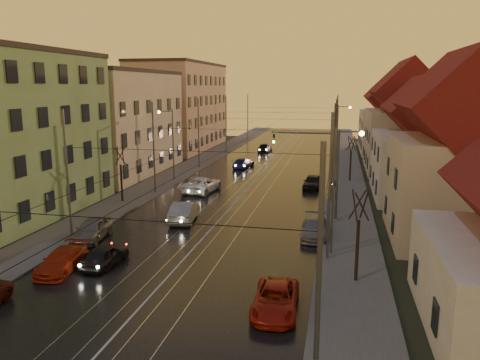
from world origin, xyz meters
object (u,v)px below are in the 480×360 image
Objects in this scene: street_lamp_2 at (170,138)px; traffic_light_mast at (324,163)px; driving_car_3 at (243,163)px; street_lamp_3 at (340,128)px; parked_right_2 at (312,182)px; parked_right_0 at (276,299)px; parked_left_2 at (62,260)px; driving_car_1 at (184,211)px; parked_left_3 at (92,229)px; driving_car_2 at (202,185)px; parked_right_1 at (315,228)px; driving_car_4 at (265,148)px; driving_car_0 at (105,255)px; street_lamp_1 at (339,179)px.

street_lamp_2 is 20.89m from traffic_light_mast.
driving_car_3 is (6.08, 10.36, -4.23)m from street_lamp_2.
street_lamp_3 reaches higher than parked_right_2.
parked_right_2 reaches higher than driving_car_3.
driving_car_3 is at bearing 134.81° from parked_right_2.
traffic_light_mast reaches higher than parked_right_0.
street_lamp_2 is 26.29m from parked_left_2.
driving_car_1 reaches higher than parked_left_3.
driving_car_2 is at bearing -88.31° from driving_car_1.
driving_car_1 is 7.44m from parked_left_3.
parked_left_3 is at bearing 148.03° from parked_right_0.
driving_car_3 is 28.94m from parked_right_1.
street_lamp_2 is 23.90m from parked_right_1.
parked_left_3 is (-1.17, 5.47, 0.12)m from parked_left_2.
driving_car_4 is at bearing 139.99° from street_lamp_3.
driving_car_0 is 10.10m from driving_car_1.
street_lamp_2 reaches higher than parked_left_2.
street_lamp_3 reaches higher than driving_car_3.
parked_right_1 is at bearing 81.85° from parked_right_0.
parked_right_1 is (16.70, -16.56, -4.23)m from street_lamp_2.
driving_car_3 is 14.42m from parked_right_2.
driving_car_2 is 1.22× the size of parked_right_1.
driving_car_0 is at bearing 95.47° from driving_car_3.
parked_left_3 reaches higher than parked_left_2.
parked_right_1 is (-1.50, -32.56, -4.23)m from street_lamp_3.
driving_car_0 is 0.84× the size of parked_right_1.
street_lamp_2 is 12.73m from driving_car_3.
driving_car_2 reaches higher than parked_right_1.
street_lamp_1 is at bearing 69.51° from parked_right_0.
traffic_light_mast is 1.62× the size of parked_right_0.
parked_right_2 is (13.95, 19.85, -0.03)m from parked_left_3.
driving_car_1 is at bearing -97.07° from driving_car_0.
driving_car_1 is 1.08× the size of parked_right_0.
parked_right_1 is at bearing 162.21° from driving_car_1.
street_lamp_3 is 24.74m from driving_car_2.
parked_right_1 is at bearing 141.20° from driving_car_2.
driving_car_0 is at bearing -60.10° from parked_left_3.
parked_right_0 is at bearing -36.78° from parked_left_3.
parked_left_2 is at bearing 91.47° from driving_car_2.
street_lamp_3 is 15.82m from driving_car_4.
driving_car_4 reaches higher than parked_right_2.
driving_car_2 is at bearing 130.58° from street_lamp_1.
driving_car_2 is 1.27× the size of parked_left_3.
parked_left_2 is (-2.04, -1.20, -0.02)m from driving_car_0.
driving_car_2 is at bearing 92.77° from driving_car_3.
parked_left_2 is at bearing 89.04° from driving_car_4.
parked_left_3 is (1.66, -20.32, -4.15)m from street_lamp_2.
driving_car_4 is 1.02× the size of parked_left_2.
driving_car_2 is 11.44m from parked_right_2.
parked_right_1 reaches higher than parked_left_2.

